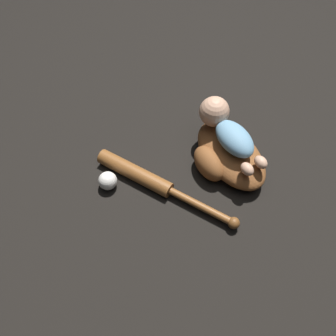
% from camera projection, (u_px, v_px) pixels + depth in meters
% --- Properties ---
extents(ground_plane, '(6.00, 6.00, 0.00)m').
position_uv_depth(ground_plane, '(238.00, 156.00, 1.36)').
color(ground_plane, black).
extents(baseball_glove, '(0.40, 0.31, 0.11)m').
position_uv_depth(baseball_glove, '(227.00, 155.00, 1.29)').
color(baseball_glove, brown).
rests_on(baseball_glove, ground).
extents(baby_figure, '(0.35, 0.19, 0.12)m').
position_uv_depth(baby_figure, '(226.00, 127.00, 1.24)').
color(baby_figure, '#6693B2').
rests_on(baby_figure, baseball_glove).
extents(baseball_bat, '(0.45, 0.46, 0.06)m').
position_uv_depth(baseball_bat, '(148.00, 179.00, 1.26)').
color(baseball_bat, brown).
rests_on(baseball_bat, ground).
extents(baseball, '(0.07, 0.07, 0.07)m').
position_uv_depth(baseball, '(108.00, 181.00, 1.25)').
color(baseball, white).
rests_on(baseball, ground).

